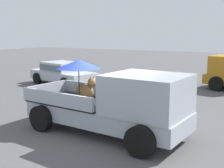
% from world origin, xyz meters
% --- Properties ---
extents(ground_plane, '(80.00, 80.00, 0.00)m').
position_xyz_m(ground_plane, '(0.00, 0.00, 0.00)').
color(ground_plane, '#4C4C4F').
extents(pickup_truck_main, '(5.17, 2.55, 2.17)m').
position_xyz_m(pickup_truck_main, '(0.42, -0.02, 0.98)').
color(pickup_truck_main, black).
rests_on(pickup_truck_main, ground).
extents(parked_sedan_near, '(4.59, 2.72, 1.33)m').
position_xyz_m(parked_sedan_near, '(-6.64, 5.97, 0.74)').
color(parked_sedan_near, black).
rests_on(parked_sedan_near, ground).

